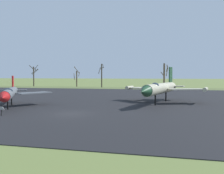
# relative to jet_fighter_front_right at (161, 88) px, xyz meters

# --- Properties ---
(ground_plane) EXTENTS (600.00, 600.00, 0.00)m
(ground_plane) POSITION_rel_jet_fighter_front_right_xyz_m (-9.23, -12.23, -2.31)
(ground_plane) COLOR olive
(asphalt_apron) EXTENTS (105.87, 60.00, 0.05)m
(asphalt_apron) POSITION_rel_jet_fighter_front_right_xyz_m (-9.23, 5.77, -2.28)
(asphalt_apron) COLOR black
(asphalt_apron) RESTS_ON ground
(grass_verge_strip) EXTENTS (165.87, 12.00, 0.06)m
(grass_verge_strip) POSITION_rel_jet_fighter_front_right_xyz_m (-9.23, 41.77, -2.28)
(grass_verge_strip) COLOR #5D6A38
(grass_verge_strip) RESTS_ON ground
(jet_fighter_front_right) EXTENTS (12.85, 16.13, 5.63)m
(jet_fighter_front_right) POSITION_rel_jet_fighter_front_right_xyz_m (0.00, 0.00, 0.00)
(jet_fighter_front_right) COLOR #B7B293
(jet_fighter_front_right) RESTS_ON ground
(jet_fighter_rear_center) EXTENTS (9.71, 12.32, 4.15)m
(jet_fighter_rear_center) POSITION_rel_jet_fighter_front_right_xyz_m (-19.06, -9.05, -0.42)
(jet_fighter_rear_center) COLOR #565B60
(jet_fighter_rear_center) RESTS_ON ground
(info_placard_rear_center) EXTENTS (0.53, 0.25, 1.01)m
(info_placard_rear_center) POSITION_rel_jet_fighter_front_right_xyz_m (-15.55, -15.26, -1.68)
(info_placard_rear_center) COLOR black
(info_placard_rear_center) RESTS_ON ground
(bare_tree_far_left) EXTENTS (3.15, 2.98, 8.21)m
(bare_tree_far_left) POSITION_rel_jet_fighter_front_right_xyz_m (-48.76, 46.68, 2.14)
(bare_tree_far_left) COLOR #42382D
(bare_tree_far_left) RESTS_ON ground
(bare_tree_left_of_center) EXTENTS (2.69, 2.67, 7.52)m
(bare_tree_left_of_center) POSITION_rel_jet_fighter_front_right_xyz_m (-32.01, 48.17, 1.11)
(bare_tree_left_of_center) COLOR brown
(bare_tree_left_of_center) RESTS_ON ground
(bare_tree_center) EXTENTS (1.65, 1.84, 8.24)m
(bare_tree_center) POSITION_rel_jet_fighter_front_right_xyz_m (-21.60, 45.22, 2.12)
(bare_tree_center) COLOR #42382D
(bare_tree_center) RESTS_ON ground
(bare_tree_right_of_center) EXTENTS (2.45, 2.46, 8.19)m
(bare_tree_right_of_center) POSITION_rel_jet_fighter_front_right_xyz_m (-0.10, 45.41, 2.10)
(bare_tree_right_of_center) COLOR brown
(bare_tree_right_of_center) RESTS_ON ground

